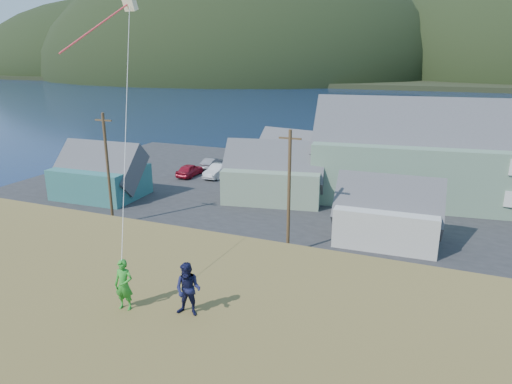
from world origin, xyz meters
TOP-DOWN VIEW (x-y plane):
  - ground at (0.00, 0.00)m, footprint 900.00×900.00m
  - grass_strip at (0.00, -2.00)m, footprint 110.00×8.00m
  - waterfront_lot at (0.00, 17.00)m, footprint 72.00×36.00m
  - wharf at (-6.00, 40.00)m, footprint 26.00×14.00m
  - far_shore at (0.00, 330.00)m, footprint 900.00×320.00m
  - far_hills at (35.59, 279.38)m, footprint 760.00×265.00m
  - lodge at (13.35, 19.98)m, footprint 35.55×13.91m
  - shed_teal at (-23.39, 7.68)m, footprint 8.93×6.46m
  - shed_palegreen_near at (-6.77, 13.46)m, footprint 10.79×7.83m
  - shed_white at (4.95, 6.62)m, footprint 8.15×5.62m
  - shed_palegreen_far at (-8.00, 24.42)m, footprint 10.42×7.13m
  - utility_poles at (-1.37, 1.50)m, footprint 32.28×0.24m
  - parked_cars at (-12.00, 21.04)m, footprint 16.01×11.95m
  - kite_flyer_green at (0.43, -18.58)m, footprint 0.58×0.42m
  - kite_flyer_navy at (2.23, -18.18)m, footprint 0.80×0.66m
  - kite_rig at (-3.11, -12.97)m, footprint 2.39×3.18m

SIDE VIEW (x-z plane):
  - ground at x=0.00m, z-range 0.00..0.00m
  - grass_strip at x=0.00m, z-range 0.00..0.10m
  - waterfront_lot at x=0.00m, z-range 0.00..0.12m
  - wharf at x=-6.00m, z-range 0.00..0.90m
  - parked_cars at x=-12.00m, z-range 0.09..1.63m
  - far_shore at x=0.00m, z-range 0.00..2.00m
  - far_hills at x=35.59m, z-range -69.50..73.50m
  - shed_white at x=4.95m, z-range -0.73..5.61m
  - shed_palegreen_far at x=-8.00m, z-range -0.74..5.69m
  - shed_teal at x=-23.39m, z-range -0.87..6.01m
  - shed_palegreen_near at x=-6.77m, z-range -0.89..6.28m
  - lodge at x=13.35m, z-range -1.41..10.77m
  - utility_poles at x=-1.37m, z-range -0.02..9.45m
  - kite_flyer_green at x=0.43m, z-range 7.20..8.67m
  - kite_flyer_navy at x=2.23m, z-range 7.20..8.72m
  - kite_rig at x=-3.11m, z-range 10.62..20.55m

